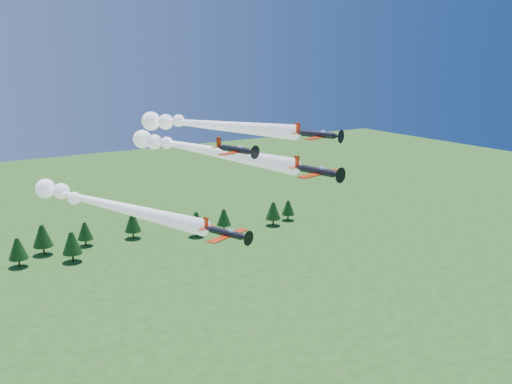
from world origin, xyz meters
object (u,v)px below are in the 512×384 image
plane_right (203,124)px  plane_slot (236,150)px  plane_left (102,203)px  plane_lead (195,148)px

plane_right → plane_slot: size_ratio=4.65×
plane_left → plane_slot: size_ratio=5.48×
plane_lead → plane_left: (-16.63, 2.57, -8.46)m
plane_lead → plane_left: plane_lead is taller
plane_left → plane_slot: 25.62m
plane_left → plane_right: plane_right is taller
plane_right → plane_slot: (-2.50, -16.08, -2.22)m
plane_slot → plane_lead: bearing=75.8°
plane_lead → plane_slot: (0.61, -13.51, 1.56)m
plane_left → plane_slot: plane_slot is taller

